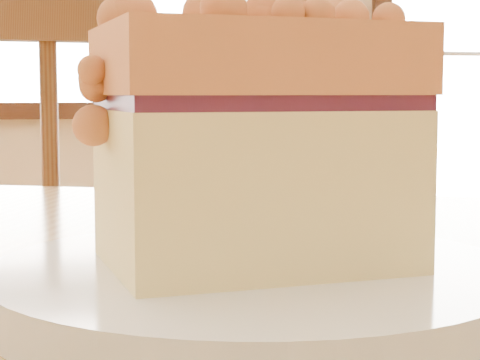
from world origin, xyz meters
name	(u,v)px	position (x,y,z in m)	size (l,w,h in m)	color
entry_door	(470,26)	(2.30, 3.98, 1.20)	(1.08, 0.06, 2.29)	white
plate	(254,286)	(0.30, 0.24, 0.76)	(0.23, 0.23, 0.02)	white
cake_slice	(257,132)	(0.30, 0.24, 0.83)	(0.14, 0.11, 0.12)	#F8E78C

